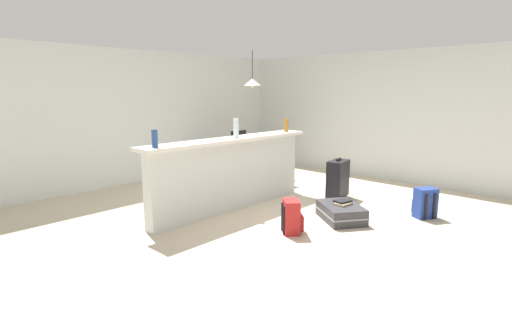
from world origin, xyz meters
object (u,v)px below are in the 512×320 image
(dining_chair_far_side, at_px, (235,150))
(book_stack, at_px, (343,202))
(dining_table, at_px, (253,147))
(dining_chair_near_partition, at_px, (274,157))
(bottle_blue, at_px, (155,139))
(suitcase_upright_black, at_px, (338,179))
(bottle_clear, at_px, (236,128))
(suitcase_flat_charcoal, at_px, (341,212))
(backpack_blue, at_px, (425,203))
(bottle_amber, at_px, (286,125))
(pendant_lamp, at_px, (252,82))
(backpack_red, at_px, (292,217))

(dining_chair_far_side, xyz_separation_m, book_stack, (-1.05, -3.22, -0.27))
(dining_table, distance_m, dining_chair_near_partition, 0.61)
(dining_table, bearing_deg, dining_chair_far_side, 82.52)
(bottle_blue, bearing_deg, dining_table, 22.17)
(dining_table, xyz_separation_m, suitcase_upright_black, (-0.09, -2.01, -0.32))
(bottle_clear, bearing_deg, book_stack, -64.42)
(dining_table, bearing_deg, bottle_clear, -142.95)
(dining_table, relative_size, suitcase_upright_black, 1.64)
(suitcase_upright_black, xyz_separation_m, book_stack, (-0.88, -0.62, -0.08))
(bottle_clear, xyz_separation_m, suitcase_flat_charcoal, (0.64, -1.38, -1.10))
(backpack_blue, bearing_deg, suitcase_flat_charcoal, 138.64)
(bottle_amber, height_order, dining_table, bottle_amber)
(pendant_lamp, xyz_separation_m, suitcase_upright_black, (-0.13, -2.06, -1.58))
(dining_table, relative_size, backpack_red, 2.62)
(dining_table, distance_m, book_stack, 2.84)
(backpack_blue, relative_size, book_stack, 1.51)
(dining_chair_near_partition, xyz_separation_m, backpack_blue, (-0.06, -2.81, -0.31))
(dining_chair_near_partition, height_order, suitcase_upright_black, dining_chair_near_partition)
(bottle_blue, relative_size, dining_chair_far_side, 0.23)
(backpack_red, distance_m, backpack_blue, 1.99)
(suitcase_flat_charcoal, relative_size, suitcase_upright_black, 1.29)
(bottle_amber, distance_m, backpack_red, 2.09)
(bottle_clear, height_order, dining_chair_near_partition, bottle_clear)
(dining_table, relative_size, book_stack, 3.96)
(dining_chair_far_side, distance_m, suitcase_upright_black, 2.61)
(bottle_clear, bearing_deg, pendant_lamp, 37.44)
(suitcase_upright_black, bearing_deg, dining_chair_near_partition, 88.16)
(pendant_lamp, distance_m, backpack_blue, 3.86)
(bottle_blue, bearing_deg, suitcase_upright_black, -15.67)
(bottle_amber, xyz_separation_m, dining_table, (0.45, 1.21, -0.53))
(bottle_amber, height_order, backpack_red, bottle_amber)
(pendant_lamp, xyz_separation_m, suitcase_flat_charcoal, (-1.04, -2.67, -1.80))
(bottle_blue, relative_size, dining_chair_near_partition, 0.23)
(backpack_red, distance_m, suitcase_upright_black, 1.80)
(bottle_clear, xyz_separation_m, dining_table, (1.64, 1.24, -0.56))
(bottle_amber, bearing_deg, backpack_blue, -81.13)
(dining_chair_near_partition, bearing_deg, dining_chair_far_side, 83.92)
(bottle_clear, xyz_separation_m, pendant_lamp, (1.68, 1.29, 0.70))
(suitcase_flat_charcoal, bearing_deg, suitcase_upright_black, 33.96)
(dining_table, relative_size, backpack_blue, 2.62)
(bottle_blue, relative_size, backpack_blue, 0.52)
(backpack_blue, bearing_deg, dining_chair_near_partition, 88.78)
(pendant_lamp, xyz_separation_m, backpack_blue, (-0.15, -3.46, -1.71))
(bottle_clear, relative_size, backpack_red, 0.68)
(bottle_blue, distance_m, pendant_lamp, 3.33)
(bottle_clear, distance_m, dining_chair_far_side, 2.60)
(bottle_blue, relative_size, book_stack, 0.79)
(bottle_blue, distance_m, bottle_clear, 1.32)
(dining_chair_near_partition, bearing_deg, suitcase_flat_charcoal, -115.25)
(suitcase_flat_charcoal, bearing_deg, pendant_lamp, 68.68)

